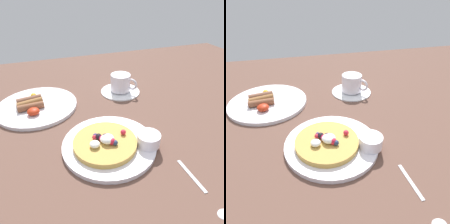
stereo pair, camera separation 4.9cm
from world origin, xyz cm
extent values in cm
cube|color=brown|center=(0.00, 0.00, -1.50)|extent=(185.65, 143.46, 3.00)
cylinder|color=white|center=(-3.19, -4.78, 0.62)|extent=(24.30, 24.30, 1.23)
cylinder|color=#BD9444|center=(-4.48, -5.33, 1.94)|extent=(16.18, 16.18, 1.41)
sphere|color=black|center=(-5.83, -4.20, 3.46)|extent=(1.62, 1.62, 1.62)
sphere|color=red|center=(-3.22, -7.09, 3.50)|extent=(1.71, 1.71, 1.71)
sphere|color=navy|center=(-6.43, -3.29, 3.25)|extent=(1.20, 1.20, 1.20)
sphere|color=red|center=(0.77, -4.44, 3.35)|extent=(1.41, 1.41, 1.41)
sphere|color=navy|center=(-2.59, -7.60, 3.33)|extent=(1.37, 1.37, 1.37)
sphere|color=red|center=(-6.77, -3.90, 3.27)|extent=(1.24, 1.24, 1.24)
sphere|color=black|center=(-4.31, -5.13, 3.58)|extent=(1.87, 1.87, 1.87)
sphere|color=#CA1C43|center=(-5.36, -4.82, 3.32)|extent=(1.36, 1.36, 1.36)
ellipsoid|color=white|center=(-7.45, -6.56, 3.40)|extent=(2.52, 2.52, 1.51)
ellipsoid|color=white|center=(-4.47, -5.61, 3.46)|extent=(2.72, 2.72, 1.63)
ellipsoid|color=white|center=(-4.03, -5.99, 3.66)|extent=(3.39, 3.39, 2.04)
cylinder|color=white|center=(5.96, -8.67, 2.86)|extent=(5.91, 5.91, 3.24)
cylinder|color=brown|center=(5.96, -8.67, 3.50)|extent=(4.85, 4.85, 0.39)
cylinder|color=white|center=(-20.24, 21.53, 0.58)|extent=(26.55, 26.55, 1.15)
cylinder|color=brown|center=(-21.98, 18.80, 2.26)|extent=(8.29, 2.87, 2.21)
cylinder|color=brown|center=(-22.23, 21.33, 2.26)|extent=(8.42, 4.03, 2.21)
cylinder|color=brown|center=(-22.49, 23.86, 2.26)|extent=(8.40, 3.63, 2.21)
ellipsoid|color=white|center=(-21.07, 26.77, 1.45)|extent=(6.41, 5.45, 0.60)
sphere|color=yellow|center=(-21.07, 26.77, 1.95)|extent=(2.00, 2.00, 2.00)
ellipsoid|color=#AE2A12|center=(-21.31, 15.65, 2.19)|extent=(3.77, 3.77, 2.08)
cylinder|color=white|center=(10.53, 23.06, 0.43)|extent=(14.87, 14.87, 0.86)
cylinder|color=white|center=(10.53, 23.06, 4.02)|extent=(7.40, 7.40, 6.32)
torus|color=white|center=(13.62, 19.52, 4.34)|extent=(3.46, 3.79, 4.34)
cylinder|color=#997351|center=(10.53, 23.06, 6.04)|extent=(6.29, 6.29, 0.51)
cube|color=silver|center=(11.02, -19.93, 0.15)|extent=(1.02, 9.61, 0.30)
ellipsoid|color=silver|center=(11.24, -29.52, 0.30)|extent=(2.86, 2.20, 0.60)
camera|label=1|loc=(-15.72, -43.28, 36.87)|focal=33.05mm
camera|label=2|loc=(-11.05, -44.65, 36.87)|focal=33.05mm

